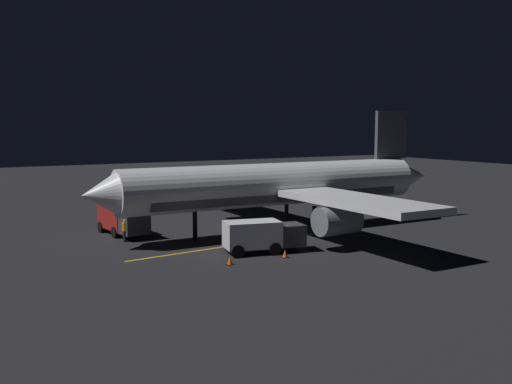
{
  "coord_description": "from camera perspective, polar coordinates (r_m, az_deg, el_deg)",
  "views": [
    {
      "loc": [
        -40.25,
        25.21,
        8.97
      ],
      "look_at": [
        0.0,
        2.0,
        3.5
      ],
      "focal_mm": 40.26,
      "sensor_mm": 36.0,
      "label": 1
    }
  ],
  "objects": [
    {
      "name": "apron_guide_stripe",
      "position": [
        43.98,
        -0.45,
        -5.05
      ],
      "size": [
        2.56,
        20.54,
        0.01
      ],
      "primitive_type": "cube",
      "rotation": [
        0.0,
        0.0,
        0.11
      ],
      "color": "gold",
      "rests_on": "ground_plane"
    },
    {
      "name": "traffic_cone_near_left",
      "position": [
        37.22,
        -2.61,
        -6.84
      ],
      "size": [
        0.5,
        0.5,
        0.55
      ],
      "color": "#EA590F",
      "rests_on": "ground_plane"
    },
    {
      "name": "airliner",
      "position": [
        48.07,
        2.65,
        0.59
      ],
      "size": [
        31.05,
        33.27,
        10.22
      ],
      "color": "white",
      "rests_on": "ground_plane"
    },
    {
      "name": "ground_crew_worker",
      "position": [
        45.27,
        -12.91,
        -3.74
      ],
      "size": [
        0.4,
        0.4,
        1.74
      ],
      "color": "black",
      "rests_on": "ground_plane"
    },
    {
      "name": "traffic_cone_near_right",
      "position": [
        44.39,
        -2.29,
        -4.62
      ],
      "size": [
        0.5,
        0.5,
        0.55
      ],
      "color": "#EA590F",
      "rests_on": "ground_plane"
    },
    {
      "name": "catering_truck",
      "position": [
        40.28,
        0.48,
        -4.42
      ],
      "size": [
        3.27,
        5.92,
        2.29
      ],
      "color": "silver",
      "rests_on": "ground_plane"
    },
    {
      "name": "ground_plane",
      "position": [
        48.35,
        2.06,
        -4.1
      ],
      "size": [
        180.0,
        180.0,
        0.2
      ],
      "primitive_type": "cube",
      "color": "black"
    },
    {
      "name": "traffic_cone_under_wing",
      "position": [
        39.13,
        2.9,
        -6.17
      ],
      "size": [
        0.5,
        0.5,
        0.55
      ],
      "color": "#EA590F",
      "rests_on": "ground_plane"
    },
    {
      "name": "baggage_truck",
      "position": [
        48.07,
        -13.14,
        -2.75
      ],
      "size": [
        6.16,
        2.78,
        2.32
      ],
      "color": "maroon",
      "rests_on": "ground_plane"
    }
  ]
}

